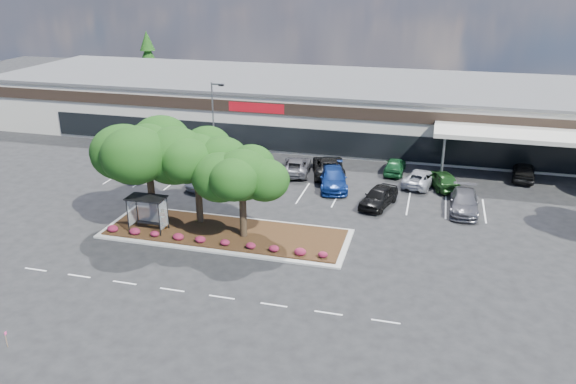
% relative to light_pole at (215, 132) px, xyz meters
% --- Properties ---
extents(ground, '(160.00, 160.00, 0.00)m').
position_rel_light_pole_xyz_m(ground, '(8.09, -17.48, -3.70)').
color(ground, black).
rests_on(ground, ground).
extents(retail_store, '(80.40, 25.20, 6.25)m').
position_rel_light_pole_xyz_m(retail_store, '(8.15, 16.43, -0.55)').
color(retail_store, beige).
rests_on(retail_store, ground).
extents(landscape_island, '(18.00, 6.00, 0.26)m').
position_rel_light_pole_xyz_m(landscape_island, '(6.09, -13.48, -3.58)').
color(landscape_island, '#ACABA6').
rests_on(landscape_island, ground).
extents(lane_markings, '(33.12, 20.06, 0.01)m').
position_rel_light_pole_xyz_m(lane_markings, '(7.95, -7.06, -3.70)').
color(lane_markings, silver).
rests_on(lane_markings, ground).
extents(shrub_row, '(17.00, 0.80, 0.50)m').
position_rel_light_pole_xyz_m(shrub_row, '(6.09, -15.58, -3.19)').
color(shrub_row, maroon).
rests_on(shrub_row, landscape_island).
extents(bus_shelter, '(2.75, 1.55, 2.59)m').
position_rel_light_pole_xyz_m(bus_shelter, '(0.59, -14.53, -1.40)').
color(bus_shelter, black).
rests_on(bus_shelter, landscape_island).
extents(island_tree_west, '(7.20, 7.20, 7.89)m').
position_rel_light_pole_xyz_m(island_tree_west, '(0.09, -12.98, 0.50)').
color(island_tree_west, '#113811').
rests_on(island_tree_west, landscape_island).
extents(island_tree_mid, '(6.60, 6.60, 7.32)m').
position_rel_light_pole_xyz_m(island_tree_mid, '(3.59, -12.28, 0.22)').
color(island_tree_mid, '#113811').
rests_on(island_tree_mid, landscape_island).
extents(island_tree_east, '(5.80, 5.80, 6.50)m').
position_rel_light_pole_xyz_m(island_tree_east, '(7.59, -13.78, -0.19)').
color(island_tree_east, '#113811').
rests_on(island_tree_east, landscape_island).
extents(conifer_north_west, '(4.40, 4.40, 10.00)m').
position_rel_light_pole_xyz_m(conifer_north_west, '(-21.91, 28.52, 1.30)').
color(conifer_north_west, '#113811').
rests_on(conifer_north_west, ground).
extents(person_waiting, '(0.61, 0.43, 1.58)m').
position_rel_light_pole_xyz_m(person_waiting, '(1.48, -14.10, -2.65)').
color(person_waiting, '#594C47').
rests_on(person_waiting, landscape_island).
extents(light_pole, '(1.40, 0.82, 8.44)m').
position_rel_light_pole_xyz_m(light_pole, '(0.00, 0.00, 0.00)').
color(light_pole, '#ACABA6').
rests_on(light_pole, ground).
extents(survey_stake, '(0.08, 0.14, 0.95)m').
position_rel_light_pole_xyz_m(survey_stake, '(0.06, -28.74, -3.09)').
color(survey_stake, '#96714E').
rests_on(survey_stake, ground).
extents(car_0, '(3.95, 5.43, 1.37)m').
position_rel_light_pole_xyz_m(car_0, '(-5.56, -3.59, -3.02)').
color(car_0, silver).
rests_on(car_0, ground).
extents(car_1, '(3.77, 6.00, 1.55)m').
position_rel_light_pole_xyz_m(car_1, '(1.13, -4.18, -2.93)').
color(car_1, '#9DA0A8').
rests_on(car_1, ground).
extents(car_2, '(1.62, 4.36, 1.43)m').
position_rel_light_pole_xyz_m(car_2, '(3.06, -4.22, -2.99)').
color(car_2, beige).
rests_on(car_2, ground).
extents(car_3, '(2.53, 4.65, 1.50)m').
position_rel_light_pole_xyz_m(car_3, '(3.04, -2.25, -2.95)').
color(car_3, '#B2BABE').
rests_on(car_3, ground).
extents(car_4, '(3.66, 6.20, 1.69)m').
position_rel_light_pole_xyz_m(car_4, '(11.84, -1.89, -2.86)').
color(car_4, navy).
rests_on(car_4, ground).
extents(car_5, '(3.20, 5.16, 1.64)m').
position_rel_light_pole_xyz_m(car_5, '(16.23, -5.16, -2.88)').
color(car_5, black).
rests_on(car_5, ground).
extents(car_7, '(2.34, 5.46, 1.57)m').
position_rel_light_pole_xyz_m(car_7, '(22.95, -4.50, -2.92)').
color(car_7, '#515158').
rests_on(car_7, ground).
extents(car_9, '(2.19, 5.13, 1.65)m').
position_rel_light_pole_xyz_m(car_9, '(-3.70, 0.59, -2.88)').
color(car_9, '#B7BBC4').
rests_on(car_9, ground).
extents(car_10, '(3.70, 5.48, 1.71)m').
position_rel_light_pole_xyz_m(car_10, '(-1.67, 3.23, -2.85)').
color(car_10, '#56585E').
rests_on(car_10, ground).
extents(car_11, '(3.27, 4.68, 1.48)m').
position_rel_light_pole_xyz_m(car_11, '(3.01, 3.26, -2.96)').
color(car_11, '#9FA4AB').
rests_on(car_11, ground).
extents(car_12, '(3.18, 5.64, 1.49)m').
position_rel_light_pole_xyz_m(car_12, '(7.76, 0.91, -2.96)').
color(car_12, '#535258').
rests_on(car_12, ground).
extents(car_13, '(4.24, 6.64, 1.70)m').
position_rel_light_pole_xyz_m(car_13, '(10.80, 1.31, -2.85)').
color(car_13, black).
rests_on(car_13, ground).
extents(car_14, '(3.50, 5.39, 1.38)m').
position_rel_light_pole_xyz_m(car_14, '(19.33, 0.62, -3.01)').
color(car_14, '#A6A8B2').
rests_on(car_14, ground).
extents(car_15, '(1.96, 4.53, 1.52)m').
position_rel_light_pole_xyz_m(car_15, '(16.82, 3.34, -2.94)').
color(car_15, '#154C25').
rests_on(car_15, ground).
extents(car_16, '(3.56, 5.06, 1.60)m').
position_rel_light_pole_xyz_m(car_16, '(21.17, 0.48, -2.90)').
color(car_16, '#1B4418').
rests_on(car_16, ground).
extents(car_17, '(2.51, 5.00, 1.64)m').
position_rel_light_pole_xyz_m(car_17, '(28.45, 4.62, -2.89)').
color(car_17, black).
rests_on(car_17, ground).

